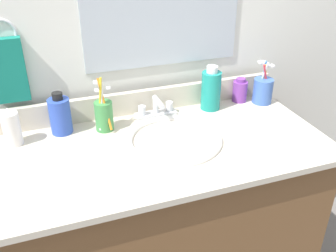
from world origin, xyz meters
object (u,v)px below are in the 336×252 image
(faucet, at_px, (156,109))
(bottle_cream_purple, at_px, (240,91))
(cup_blue_plastic, at_px, (263,90))
(cup_green, at_px, (104,115))
(hand_towel, at_px, (9,71))
(bottle_shampoo_blue, at_px, (60,115))
(bottle_lotion_white, at_px, (11,128))
(bottle_mouthwash_teal, at_px, (211,90))

(faucet, xyz_separation_m, bottle_cream_purple, (0.37, 0.02, 0.02))
(cup_blue_plastic, bearing_deg, cup_green, -179.04)
(bottle_cream_purple, relative_size, cup_blue_plastic, 0.57)
(hand_towel, distance_m, faucet, 0.53)
(faucet, height_order, bottle_cream_purple, bottle_cream_purple)
(faucet, bearing_deg, cup_blue_plastic, -3.40)
(bottle_shampoo_blue, height_order, bottle_lotion_white, bottle_shampoo_blue)
(bottle_mouthwash_teal, height_order, bottle_cream_purple, bottle_mouthwash_teal)
(cup_green, bearing_deg, bottle_lotion_white, 179.59)
(hand_towel, bearing_deg, bottle_mouthwash_teal, -6.58)
(bottle_mouthwash_teal, xyz_separation_m, bottle_cream_purple, (0.14, 0.02, -0.03))
(cup_green, xyz_separation_m, cup_blue_plastic, (0.65, 0.01, -0.00))
(bottle_shampoo_blue, relative_size, bottle_lotion_white, 1.12)
(bottle_lotion_white, bearing_deg, bottle_cream_purple, 3.36)
(faucet, xyz_separation_m, bottle_shampoo_blue, (-0.35, -0.01, 0.04))
(bottle_mouthwash_teal, relative_size, bottle_cream_purple, 1.77)
(cup_green, bearing_deg, hand_towel, 158.33)
(bottle_cream_purple, xyz_separation_m, cup_green, (-0.57, -0.05, 0.01))
(bottle_lotion_white, xyz_separation_m, cup_blue_plastic, (0.96, 0.01, -0.01))
(hand_towel, height_order, bottle_cream_purple, hand_towel)
(bottle_mouthwash_teal, xyz_separation_m, cup_green, (-0.43, -0.03, -0.02))
(bottle_lotion_white, bearing_deg, hand_towel, 79.59)
(bottle_shampoo_blue, bearing_deg, cup_blue_plastic, -1.47)
(bottle_shampoo_blue, bearing_deg, bottle_mouthwash_teal, -0.04)
(bottle_shampoo_blue, distance_m, bottle_cream_purple, 0.72)
(hand_towel, height_order, bottle_mouthwash_teal, hand_towel)
(faucet, bearing_deg, bottle_cream_purple, 2.54)
(cup_blue_plastic, bearing_deg, bottle_shampoo_blue, 178.53)
(bottle_lotion_white, relative_size, bottle_cream_purple, 1.36)
(bottle_lotion_white, relative_size, bottle_mouthwash_teal, 0.77)
(faucet, height_order, bottle_lotion_white, bottle_lotion_white)
(faucet, relative_size, bottle_mouthwash_teal, 0.91)
(hand_towel, relative_size, cup_green, 1.10)
(hand_towel, bearing_deg, cup_green, -21.67)
(bottle_lotion_white, height_order, bottle_cream_purple, bottle_lotion_white)
(bottle_shampoo_blue, xyz_separation_m, bottle_cream_purple, (0.72, 0.02, -0.02))
(hand_towel, bearing_deg, bottle_shampoo_blue, -30.45)
(bottle_lotion_white, bearing_deg, bottle_mouthwash_teal, 2.24)
(bottle_lotion_white, height_order, cup_green, cup_green)
(bottle_cream_purple, bearing_deg, bottle_mouthwash_teal, -170.98)
(bottle_lotion_white, bearing_deg, cup_green, -0.41)
(faucet, bearing_deg, bottle_lotion_white, -176.06)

